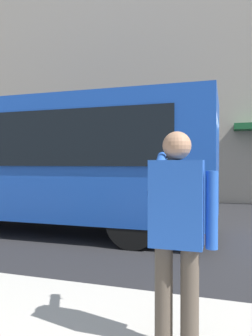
{
  "coord_description": "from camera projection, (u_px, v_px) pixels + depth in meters",
  "views": [
    {
      "loc": [
        -0.99,
        7.03,
        1.61
      ],
      "look_at": [
        1.16,
        0.14,
        1.5
      ],
      "focal_mm": 34.14,
      "sensor_mm": 36.0,
      "label": 1
    }
  ],
  "objects": [
    {
      "name": "ground_plane",
      "position": [
        178.0,
        236.0,
        7.03
      ],
      "size": [
        60.0,
        60.0,
        0.0
      ],
      "primitive_type": "plane",
      "color": "#232326"
    },
    {
      "name": "building_facade_far",
      "position": [
        202.0,
        59.0,
        13.42
      ],
      "size": [
        28.0,
        1.55,
        12.0
      ],
      "color": "#A89E8E",
      "rests_on": "ground_plane"
    },
    {
      "name": "red_bus",
      "position": [
        28.0,
        160.0,
        7.88
      ],
      "size": [
        9.05,
        2.54,
        3.08
      ],
      "color": "#1947AD",
      "rests_on": "ground_plane"
    },
    {
      "name": "pedestrian_photographer",
      "position": [
        177.0,
        224.0,
        2.45
      ],
      "size": [
        0.53,
        0.52,
        1.7
      ],
      "color": "#4C4238",
      "rests_on": "sidewalk_curb"
    }
  ]
}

